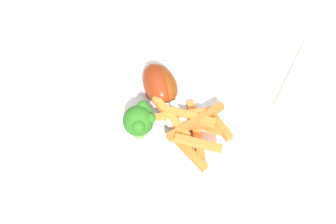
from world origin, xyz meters
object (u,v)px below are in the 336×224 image
Objects in this scene: chicken_drumstick_near at (159,86)px; chicken_drumstick_far at (162,85)px; dining_table at (204,178)px; carrot_fries_pile at (194,127)px; dinner_plate at (168,121)px; broccoli_floret_front at (139,120)px.

chicken_drumstick_far is at bearing 96.59° from chicken_drumstick_near.
dining_table is at bearing 27.24° from chicken_drumstick_far.
carrot_fries_pile is at bearing -122.67° from dining_table.
dinner_plate is (-0.05, -0.06, 0.13)m from dining_table.
chicken_drumstick_near is at bearing -157.39° from carrot_fries_pile.
chicken_drumstick_near reaches higher than dinner_plate.
chicken_drumstick_far is (-0.00, 0.01, -0.00)m from chicken_drumstick_near.
chicken_drumstick_near is at bearing -149.69° from dining_table.
dining_table is at bearing 57.33° from carrot_fries_pile.
broccoli_floret_front is (-0.03, -0.10, 0.18)m from dining_table.
broccoli_floret_front is (0.02, -0.05, 0.04)m from dinner_plate.
chicken_drumstick_near is 0.01m from chicken_drumstick_far.
carrot_fries_pile is 0.09m from chicken_drumstick_far.
dining_table is at bearing 73.46° from broccoli_floret_front.
dining_table is 0.20m from chicken_drumstick_far.
dinner_plate is 0.05m from carrot_fries_pile.
broccoli_floret_front is 0.49× the size of chicken_drumstick_near.
carrot_fries_pile is at bearing 18.58° from chicken_drumstick_far.
broccoli_floret_front reaches higher than dinner_plate.
chicken_drumstick_near is 0.95× the size of chicken_drumstick_far.
broccoli_floret_front is 0.08m from carrot_fries_pile.
chicken_drumstick_far reaches higher than dinner_plate.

